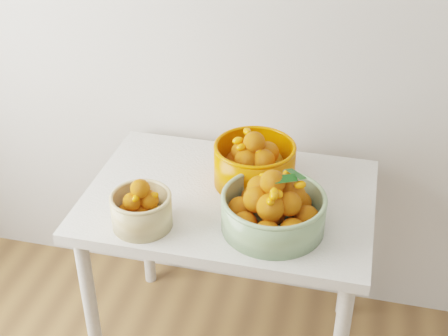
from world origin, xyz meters
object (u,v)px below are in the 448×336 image
at_px(bowl_cream, 142,209).
at_px(table, 229,217).
at_px(bowl_orange, 254,163).
at_px(bowl_green, 273,208).

bearing_deg(bowl_cream, table, 44.46).
relative_size(table, bowl_orange, 3.14).
height_order(bowl_cream, bowl_green, bowl_green).
xyz_separation_m(bowl_cream, bowl_orange, (0.30, 0.33, 0.02)).
bearing_deg(bowl_green, bowl_orange, 114.38).
height_order(table, bowl_cream, bowl_cream).
distance_m(bowl_cream, bowl_orange, 0.45).
relative_size(bowl_cream, bowl_orange, 0.79).
distance_m(bowl_green, bowl_orange, 0.27).
distance_m(table, bowl_cream, 0.37).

